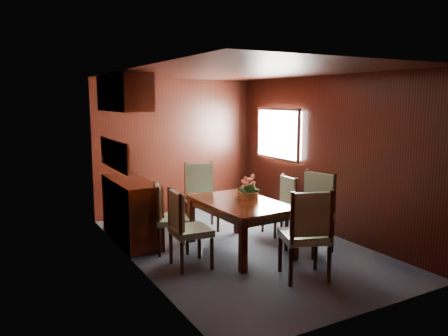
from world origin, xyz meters
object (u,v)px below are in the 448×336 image
dining_table (240,208)px  chair_head (307,230)px  sideboard (131,210)px  chair_right_near (314,207)px  flower_centerpiece (248,187)px  chair_left_near (185,225)px

dining_table → chair_head: 1.24m
sideboard → chair_head: (1.29, -2.36, 0.14)m
dining_table → chair_right_near: chair_right_near is taller
dining_table → flower_centerpiece: 0.35m
chair_left_near → chair_right_near: bearing=84.9°
chair_right_near → flower_centerpiece: size_ratio=3.48×
chair_left_near → chair_head: 1.46m
chair_right_near → flower_centerpiece: chair_right_near is taller
sideboard → dining_table: bearing=-44.2°
sideboard → chair_right_near: size_ratio=1.30×
dining_table → chair_head: (0.13, -1.23, 0.01)m
dining_table → chair_right_near: size_ratio=1.38×
dining_table → chair_head: chair_head is taller
sideboard → chair_left_near: bearing=-79.1°
sideboard → chair_left_near: size_ratio=1.43×
chair_left_near → flower_centerpiece: bearing=110.8°
sideboard → flower_centerpiece: 1.74m
dining_table → flower_centerpiece: size_ratio=4.82×
sideboard → dining_table: (1.16, -1.13, 0.14)m
sideboard → chair_left_near: chair_left_near is taller
dining_table → chair_left_near: size_ratio=1.53×
sideboard → chair_right_near: chair_right_near is taller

